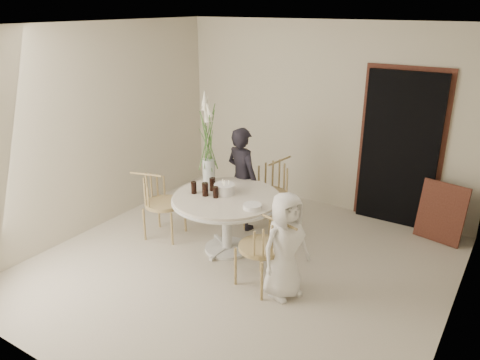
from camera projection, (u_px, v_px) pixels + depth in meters
The scene contains 18 objects.
ground at pixel (240, 266), 5.51m from camera, with size 4.50×4.50×0.00m, color beige.
room_shell at pixel (240, 133), 4.93m from camera, with size 4.50×4.50×4.50m.
doorway at pixel (400, 150), 6.28m from camera, with size 1.00×0.10×2.10m, color black.
door_trim at pixel (401, 145), 6.29m from camera, with size 1.12×0.03×2.22m, color brown.
table at pixel (227, 205), 5.66m from camera, with size 1.33×1.33×0.73m.
picture_frame at pixel (441, 213), 5.99m from camera, with size 0.59×0.04×0.78m, color brown.
chair_far at pixel (273, 185), 6.30m from camera, with size 0.57×0.60×0.94m.
chair_right at pixel (270, 243), 4.87m from camera, with size 0.59×0.56×0.87m.
chair_left at pixel (155, 196), 6.07m from camera, with size 0.58×0.55×0.86m.
girl at pixel (242, 179), 6.25m from camera, with size 0.51×0.34×1.41m, color black.
boy at pixel (285, 246), 4.78m from camera, with size 0.57×0.37×1.16m, color white.
birthday_cake at pixel (224, 189), 5.67m from camera, with size 0.25×0.25×0.17m.
cola_tumbler_a at pixel (205, 189), 5.60m from camera, with size 0.08×0.08×0.16m, color black.
cola_tumbler_b at pixel (216, 192), 5.55m from camera, with size 0.06×0.06×0.14m, color black.
cola_tumbler_c at pixel (194, 188), 5.68m from camera, with size 0.07×0.07×0.15m, color black.
cola_tumbler_d at pixel (212, 184), 5.76m from camera, with size 0.08×0.08×0.16m, color black.
plate_stack at pixel (252, 206), 5.27m from camera, with size 0.21×0.21×0.05m, color white.
flower_vase at pixel (208, 142), 5.90m from camera, with size 0.16×0.16×1.18m.
Camera 1 is at (2.58, -4.03, 2.91)m, focal length 35.00 mm.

